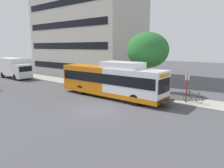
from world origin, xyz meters
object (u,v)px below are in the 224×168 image
at_px(transit_bus, 111,81).
at_px(bus_stop_sign_pole, 187,86).
at_px(bicycle_parked, 193,98).
at_px(street_tree_near_stop, 148,50).
at_px(box_truck_background, 14,68).

xyz_separation_m(transit_bus, bus_stop_sign_pole, (2.03, -6.93, -0.05)).
distance_m(bicycle_parked, street_tree_near_stop, 6.97).
bearing_deg(box_truck_background, street_tree_near_stop, -80.23).
height_order(transit_bus, bicycle_parked, transit_bus).
bearing_deg(box_truck_background, transit_bus, -90.22).
distance_m(street_tree_near_stop, box_truck_background, 22.67).
relative_size(street_tree_near_stop, box_truck_background, 0.93).
xyz_separation_m(transit_bus, bicycle_parked, (2.61, -7.38, -1.14)).
bearing_deg(street_tree_near_stop, bus_stop_sign_pole, -110.44).
height_order(transit_bus, bus_stop_sign_pole, transit_bus).
height_order(street_tree_near_stop, box_truck_background, street_tree_near_stop).
bearing_deg(street_tree_near_stop, box_truck_background, 99.77).
relative_size(transit_bus, bus_stop_sign_pole, 4.71).
bearing_deg(bus_stop_sign_pole, box_truck_background, 94.10).
relative_size(bus_stop_sign_pole, box_truck_background, 0.37).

